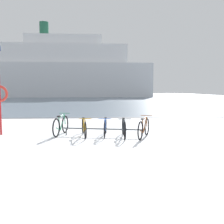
% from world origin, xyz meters
% --- Properties ---
extents(ground, '(80.00, 132.00, 0.08)m').
position_xyz_m(ground, '(0.00, 53.90, -0.04)').
color(ground, white).
extents(bike_rack, '(3.27, 0.67, 0.31)m').
position_xyz_m(bike_rack, '(-0.48, 3.68, 0.27)').
color(bike_rack, '#4C5156').
rests_on(bike_rack, ground).
extents(bicycle_0, '(0.50, 1.72, 0.85)m').
position_xyz_m(bicycle_0, '(-2.16, 4.00, 0.38)').
color(bicycle_0, black).
rests_on(bicycle_0, ground).
extents(bicycle_1, '(0.46, 1.70, 0.75)m').
position_xyz_m(bicycle_1, '(-1.22, 3.72, 0.34)').
color(bicycle_1, black).
rests_on(bicycle_1, ground).
extents(bicycle_2, '(0.46, 1.63, 0.74)m').
position_xyz_m(bicycle_2, '(-0.39, 3.78, 0.34)').
color(bicycle_2, black).
rests_on(bicycle_2, ground).
extents(bicycle_3, '(0.46, 1.60, 0.75)m').
position_xyz_m(bicycle_3, '(0.31, 3.47, 0.34)').
color(bicycle_3, black).
rests_on(bicycle_3, ground).
extents(bicycle_4, '(0.75, 1.59, 0.81)m').
position_xyz_m(bicycle_4, '(1.05, 3.31, 0.36)').
color(bicycle_4, black).
rests_on(bicycle_4, ground).
extents(ferry_ship, '(40.80, 13.47, 18.53)m').
position_xyz_m(ferry_ship, '(-8.86, 58.24, 6.22)').
color(ferry_ship, silver).
rests_on(ferry_ship, ground).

